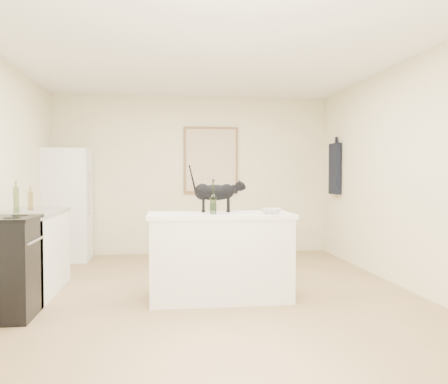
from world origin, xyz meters
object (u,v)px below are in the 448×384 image
(stove, at_px, (1,269))
(glass_bowl, at_px, (271,211))
(fridge, at_px, (67,205))
(black_cat, at_px, (215,195))
(wine_bottle, at_px, (213,199))

(stove, relative_size, glass_bowl, 3.81)
(fridge, relative_size, black_cat, 3.16)
(fridge, distance_m, wine_bottle, 3.31)
(wine_bottle, height_order, glass_bowl, wine_bottle)
(stove, distance_m, black_cat, 2.19)
(stove, relative_size, black_cat, 1.68)
(stove, relative_size, wine_bottle, 2.91)
(stove, relative_size, fridge, 0.53)
(black_cat, xyz_separation_m, wine_bottle, (-0.05, -0.27, -0.03))
(fridge, bearing_deg, wine_bottle, -53.44)
(fridge, bearing_deg, glass_bowl, -46.48)
(fridge, distance_m, glass_bowl, 3.72)
(glass_bowl, bearing_deg, fridge, 133.52)
(stove, xyz_separation_m, wine_bottle, (1.97, 0.29, 0.60))
(stove, height_order, glass_bowl, glass_bowl)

